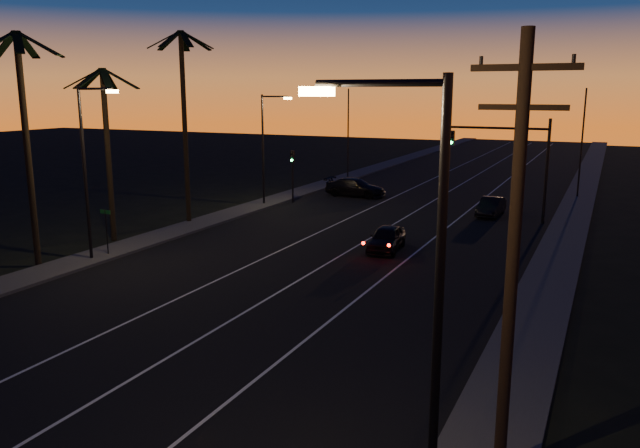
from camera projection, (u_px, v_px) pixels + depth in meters
The scene contains 21 objects.
road at pixel (356, 241), 37.09m from camera, with size 20.00×170.00×0.01m, color black.
sidewalk_left at pixel (201, 223), 41.73m from camera, with size 2.40×170.00×0.16m, color #363634.
sidewalk_right at pixel (556, 261), 32.42m from camera, with size 2.40×170.00×0.16m, color #363634.
lane_stripe_left at pixel (311, 236), 38.33m from camera, with size 0.12×160.00×0.01m, color silver.
lane_stripe_mid at pixel (364, 242), 36.88m from camera, with size 0.12×160.00×0.01m, color silver.
lane_stripe_right at pixel (422, 248), 35.43m from camera, with size 0.12×160.00×0.01m, color silver.
palm_near at pixel (25, 126), 30.23m from camera, with size 4.25×4.16×11.53m.
palm_mid at pixel (107, 135), 35.96m from camera, with size 4.25×4.16×10.03m.
palm_far at pixel (184, 109), 40.57m from camera, with size 4.25×4.16×12.53m.
streetlight_left_near at pixel (88, 160), 31.58m from camera, with size 2.55×0.26×9.00m.
streetlight_left_far at pixel (266, 140), 47.56m from camera, with size 2.55×0.26×8.50m.
streetlight_right_near at pixel (421, 302), 10.29m from camera, with size 2.55×0.26×9.00m.
street_sign at pixel (106, 227), 33.27m from camera, with size 0.70×0.06×2.60m.
utility_pole at pixel (513, 252), 13.46m from camera, with size 2.20×0.28×10.00m.
signal_mast at pixel (511, 151), 41.98m from camera, with size 7.10×0.41×7.00m.
signal_post at pixel (292, 167), 49.28m from camera, with size 0.28×0.37×4.20m.
far_pole_left at pixel (348, 134), 62.86m from camera, with size 0.14×0.14×9.00m, color black.
far_pole_right at pixel (582, 144), 51.06m from camera, with size 0.14×0.14×9.00m, color black.
lead_car at pixel (386, 238), 34.76m from camera, with size 2.03×4.63×1.37m.
right_car at pixel (491, 207), 44.46m from camera, with size 1.56×4.03×1.31m.
cross_car at pixel (355, 187), 52.73m from camera, with size 5.29×2.32×1.51m.
Camera 1 is at (13.35, -3.57, 8.72)m, focal length 35.00 mm.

